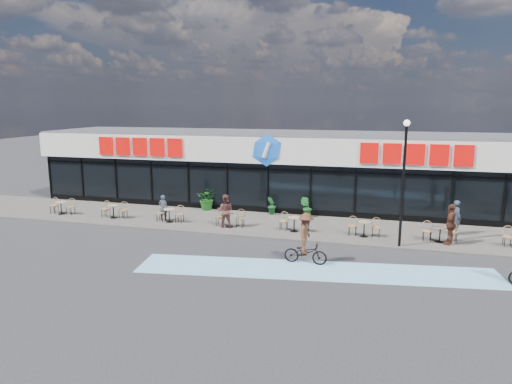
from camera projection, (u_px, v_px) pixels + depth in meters
The scene contains 20 objects.
ground at pixel (230, 250), 20.26m from camera, with size 120.00×120.00×0.00m, color #28282B.
sidewalk at pixel (257, 224), 24.51m from camera, with size 44.00×5.00×0.10m, color #55514B.
bike_lane at pixel (315, 270), 17.80m from camera, with size 14.00×2.20×0.01m, color #73AEDA.
building at pixel (279, 168), 29.21m from camera, with size 30.60×6.57×4.75m.
lamp_post at pixel (404, 173), 19.90m from camera, with size 0.28×0.28×5.63m.
bistro_set_0 at pixel (62, 206), 26.39m from camera, with size 1.54×0.62×0.90m.
bistro_set_1 at pixel (114, 210), 25.51m from camera, with size 1.54×0.62×0.90m.
bistro_set_2 at pixel (170, 214), 24.63m from camera, with size 1.54×0.62×0.90m.
bistro_set_3 at pixel (230, 218), 23.75m from camera, with size 1.54×0.62×0.90m.
bistro_set_4 at pixel (294, 222), 22.86m from camera, with size 1.54×0.62×0.90m.
bistro_set_5 at pixel (364, 227), 21.98m from camera, with size 1.54×0.62×0.90m.
bistro_set_6 at pixel (440, 232), 21.10m from camera, with size 1.54×0.62×0.90m.
potted_plant_left at pixel (207, 198), 27.40m from camera, with size 1.23×1.07×1.37m, color #1A5718.
potted_plant_mid at pixel (272, 205), 26.23m from camera, with size 0.58×0.47×1.06m, color #175123.
potted_plant_right at pixel (306, 207), 25.64m from camera, with size 0.62×0.50×1.13m, color #195922.
patron_left at pixel (163, 208), 24.95m from camera, with size 0.51×0.34×1.41m, color #30394A.
patron_right at pixel (225, 211), 23.51m from camera, with size 0.84×0.65×1.73m, color #542E2B.
pedestrian_a at pixel (451, 224), 20.60m from camera, with size 1.11×0.46×1.90m, color #4C261B.
pedestrian_b at pixel (456, 217), 22.20m from camera, with size 0.62×0.41×1.70m, color #29323F.
cyclist_a at pixel (306, 243), 18.42m from camera, with size 1.78×1.09×2.10m.
Camera 1 is at (6.21, -18.39, 6.44)m, focal length 32.00 mm.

